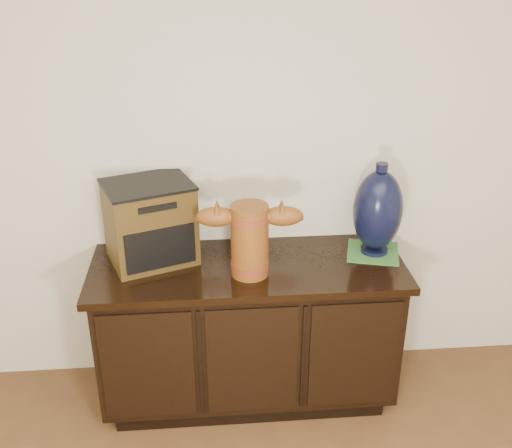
{
  "coord_description": "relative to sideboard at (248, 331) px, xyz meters",
  "views": [
    {
      "loc": [
        -0.17,
        -0.19,
        2.12
      ],
      "look_at": [
        0.03,
        2.18,
        0.99
      ],
      "focal_mm": 42.0,
      "sensor_mm": 36.0,
      "label": 1
    }
  ],
  "objects": [
    {
      "name": "sideboard",
      "position": [
        0.0,
        0.0,
        0.0
      ],
      "size": [
        1.46,
        0.56,
        0.75
      ],
      "color": "black",
      "rests_on": "ground"
    },
    {
      "name": "terracotta_vessel",
      "position": [
        0.0,
        -0.08,
        0.56
      ],
      "size": [
        0.47,
        0.18,
        0.33
      ],
      "rotation": [
        0.0,
        0.0,
        -0.06
      ],
      "color": "brown",
      "rests_on": "sideboard"
    },
    {
      "name": "tv_radio",
      "position": [
        -0.44,
        0.09,
        0.56
      ],
      "size": [
        0.46,
        0.42,
        0.38
      ],
      "rotation": [
        0.0,
        0.0,
        0.35
      ],
      "color": "#412E10",
      "rests_on": "sideboard"
    },
    {
      "name": "green_mat",
      "position": [
        0.61,
        0.07,
        0.37
      ],
      "size": [
        0.29,
        0.29,
        0.01
      ],
      "primitive_type": "cube",
      "rotation": [
        0.0,
        0.0,
        -0.26
      ],
      "color": "#366E31",
      "rests_on": "sideboard"
    },
    {
      "name": "lamp_base",
      "position": [
        0.61,
        0.07,
        0.59
      ],
      "size": [
        0.28,
        0.28,
        0.45
      ],
      "rotation": [
        0.0,
        0.0,
        -0.26
      ],
      "color": "black",
      "rests_on": "green_mat"
    },
    {
      "name": "spray_can",
      "position": [
        -0.03,
        0.2,
        0.45
      ],
      "size": [
        0.06,
        0.06,
        0.18
      ],
      "color": "#611D10",
      "rests_on": "sideboard"
    }
  ]
}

